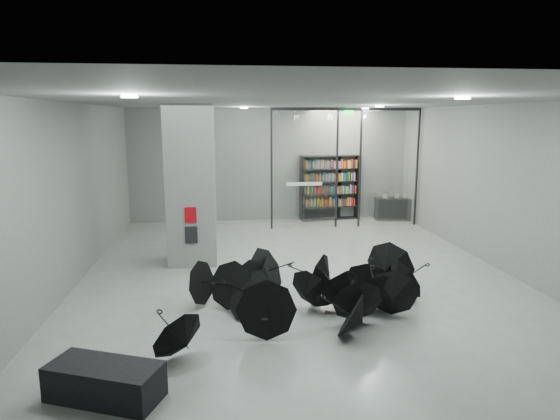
{
  "coord_description": "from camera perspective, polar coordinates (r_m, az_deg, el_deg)",
  "views": [
    {
      "loc": [
        -1.71,
        -10.24,
        3.67
      ],
      "look_at": [
        -0.3,
        1.5,
        1.4
      ],
      "focal_mm": 30.92,
      "sensor_mm": 36.0,
      "label": 1
    }
  ],
  "objects": [
    {
      "name": "bookshelf",
      "position": [
        17.6,
        5.93,
        2.64
      ],
      "size": [
        2.17,
        0.76,
        2.34
      ],
      "primitive_type": null,
      "rotation": [
        0.0,
        0.0,
        0.16
      ],
      "color": "black",
      "rests_on": "ground"
    },
    {
      "name": "info_panel",
      "position": [
        11.98,
        -10.45,
        -2.93
      ],
      "size": [
        0.3,
        0.03,
        0.42
      ],
      "primitive_type": "cube",
      "color": "black",
      "rests_on": "column"
    },
    {
      "name": "column",
      "position": [
        12.37,
        -10.46,
        2.93
      ],
      "size": [
        1.2,
        1.2,
        4.0
      ],
      "primitive_type": "cube",
      "color": "slate",
      "rests_on": "ground"
    },
    {
      "name": "bench",
      "position": [
        7.14,
        -20.02,
        -18.52
      ],
      "size": [
        1.63,
        1.15,
        0.48
      ],
      "primitive_type": "cube",
      "rotation": [
        0.0,
        0.0,
        -0.38
      ],
      "color": "black",
      "rests_on": "ground"
    },
    {
      "name": "room",
      "position": [
        10.41,
        2.64,
        6.31
      ],
      "size": [
        14.0,
        14.02,
        4.01
      ],
      "color": "gray",
      "rests_on": "ground"
    },
    {
      "name": "glass_partition",
      "position": [
        16.33,
        7.76,
        5.54
      ],
      "size": [
        5.06,
        0.08,
        4.0
      ],
      "color": "silver",
      "rests_on": "ground"
    },
    {
      "name": "exit_sign",
      "position": [
        16.07,
        8.12,
        11.3
      ],
      "size": [
        0.3,
        0.06,
        0.15
      ],
      "primitive_type": "cube",
      "color": "#0CE533",
      "rests_on": "room"
    },
    {
      "name": "umbrella_cluster",
      "position": [
        9.39,
        3.41,
        -10.18
      ],
      "size": [
        5.4,
        4.2,
        1.24
      ],
      "color": "black",
      "rests_on": "ground"
    },
    {
      "name": "shop_counter",
      "position": [
        18.04,
        13.31,
        0.13
      ],
      "size": [
        1.4,
        0.74,
        0.8
      ],
      "primitive_type": "cube",
      "rotation": [
        0.0,
        0.0,
        -0.16
      ],
      "color": "black",
      "rests_on": "ground"
    },
    {
      "name": "fire_cabinet",
      "position": [
        11.87,
        -10.53,
        -0.58
      ],
      "size": [
        0.28,
        0.04,
        0.38
      ],
      "primitive_type": "cube",
      "color": "#A50A07",
      "rests_on": "column"
    }
  ]
}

